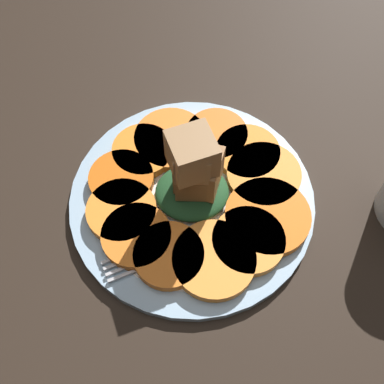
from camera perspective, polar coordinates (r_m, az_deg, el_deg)
The scene contains 16 objects.
table_slab at distance 53.33cm, azimuth 0.00°, elevation -1.64°, with size 120.00×120.00×2.00cm, color black.
plate at distance 51.99cm, azimuth 0.00°, elevation -0.86°, with size 26.29×26.29×1.05cm.
carrot_slice_0 at distance 50.56cm, azimuth -8.34°, elevation -2.25°, with size 7.32×7.32×1.13cm, color orange.
carrot_slice_1 at distance 49.11cm, azimuth -6.60°, elevation -5.21°, with size 7.13×7.13×1.13cm, color orange.
carrot_slice_2 at distance 48.02cm, azimuth -2.78°, elevation -7.51°, with size 7.07×7.07×1.13cm, color orange.
carrot_slice_3 at distance 47.85cm, azimuth 2.63°, elevation -8.03°, with size 8.33×8.33×1.13cm, color orange.
carrot_slice_4 at distance 48.90cm, azimuth 6.70°, elevation -5.77°, with size 7.40×7.40×1.13cm, color orange.
carrot_slice_5 at distance 50.33cm, azimuth 8.93°, elevation -2.91°, with size 8.91×8.91×1.13cm, color orange.
carrot_slice_6 at distance 52.76cm, azimuth 8.49°, elevation 2.00°, with size 8.08×8.08×1.13cm, color orange.
carrot_slice_7 at distance 54.11cm, azimuth 6.60°, elevation 4.63°, with size 7.18×7.18×1.13cm, color orange.
carrot_slice_8 at distance 55.24cm, azimuth 2.93°, elevation 6.76°, with size 7.03×7.03×1.13cm, color orange.
carrot_slice_9 at distance 54.87cm, azimuth -2.55°, elevation 6.26°, with size 8.26×8.26×1.13cm, color orange.
carrot_slice_10 at distance 54.17cm, azimuth -5.82°, elevation 4.86°, with size 6.88×6.88×1.13cm, color orange.
carrot_slice_11 at distance 52.48cm, azimuth -8.37°, elevation 1.53°, with size 7.02×7.02×1.13cm, color #D55F13.
center_pile at distance 47.93cm, azimuth 0.35°, elevation 2.20°, with size 7.80×7.02×10.19cm.
fork at distance 49.09cm, azimuth 0.14°, elevation -5.51°, with size 19.28×8.41×0.40cm.
Camera 1 is at (-1.24, -24.89, 48.15)cm, focal length 45.00 mm.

